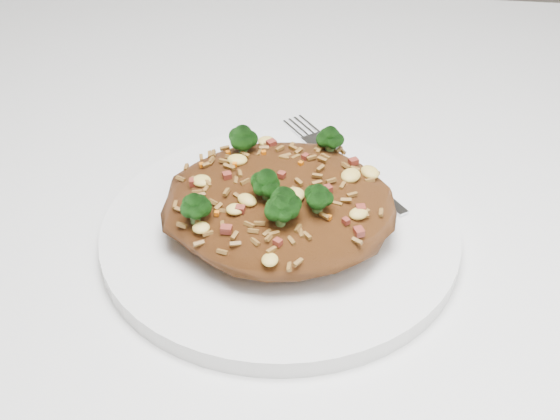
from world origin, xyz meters
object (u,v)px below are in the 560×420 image
object	(u,v)px
plate	(280,233)
dining_table	(173,252)
fried_rice	(280,196)
fork	(349,167)

from	to	relation	value
plate	dining_table	bearing A→B (deg)	144.47
fried_rice	fork	size ratio (longest dim) A/B	1.25
dining_table	plate	size ratio (longest dim) A/B	4.48
plate	fried_rice	bearing A→B (deg)	-110.89
fried_rice	plate	bearing A→B (deg)	69.11
fried_rice	fork	xyz separation A→B (m)	(0.05, 0.08, -0.03)
fork	dining_table	bearing A→B (deg)	-126.78
fried_rice	fork	world-z (taller)	fried_rice
plate	fork	xyz separation A→B (m)	(0.05, 0.08, 0.01)
dining_table	fried_rice	distance (m)	0.19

